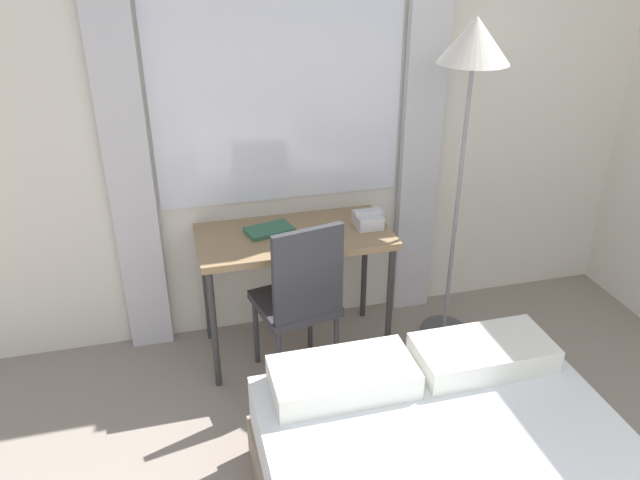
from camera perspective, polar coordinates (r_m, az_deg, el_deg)
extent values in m
cube|color=silver|center=(3.56, -3.43, 11.51)|extent=(5.43, 0.05, 2.70)
cube|color=white|center=(3.47, -3.81, 15.32)|extent=(1.40, 0.01, 1.50)
cube|color=silver|center=(3.45, -17.51, 8.92)|extent=(0.24, 0.06, 2.60)
cube|color=silver|center=(3.75, 9.41, 11.18)|extent=(0.24, 0.06, 2.60)
cube|color=#937551|center=(3.45, -2.36, 0.32)|extent=(1.07, 0.53, 0.04)
cylinder|color=#333333|center=(3.40, -9.66, -8.13)|extent=(0.04, 0.04, 0.73)
cylinder|color=#333333|center=(3.58, 6.36, -5.89)|extent=(0.04, 0.04, 0.73)
cylinder|color=#333333|center=(3.78, -10.37, -4.26)|extent=(0.04, 0.04, 0.73)
cylinder|color=#333333|center=(3.94, 4.08, -2.44)|extent=(0.04, 0.04, 0.73)
cube|color=#333338|center=(3.40, -2.34, -5.79)|extent=(0.47, 0.47, 0.05)
cube|color=#333338|center=(3.12, -1.09, -3.16)|extent=(0.38, 0.11, 0.50)
cylinder|color=#333338|center=(3.36, -3.76, -11.34)|extent=(0.03, 0.03, 0.43)
cylinder|color=#333338|center=(3.48, 1.49, -9.83)|extent=(0.03, 0.03, 0.43)
cylinder|color=#333338|center=(3.62, -5.85, -8.30)|extent=(0.03, 0.03, 0.43)
cylinder|color=#333338|center=(3.72, -0.93, -7.02)|extent=(0.03, 0.03, 0.43)
cube|color=silver|center=(2.79, 2.10, -12.41)|extent=(0.63, 0.32, 0.12)
cube|color=silver|center=(3.01, 14.65, -9.98)|extent=(0.63, 0.32, 0.12)
cylinder|color=#4C4C51|center=(4.04, 11.23, -8.02)|extent=(0.28, 0.28, 0.03)
cylinder|color=gray|center=(3.64, 12.39, 2.77)|extent=(0.02, 0.02, 1.63)
cone|color=silver|center=(3.37, 14.00, 17.33)|extent=(0.37, 0.37, 0.23)
cube|color=silver|center=(3.52, 4.38, 1.84)|extent=(0.14, 0.16, 0.07)
cube|color=silver|center=(3.50, 4.41, 2.55)|extent=(0.16, 0.06, 0.02)
cube|color=#33664C|center=(3.46, -4.66, 0.92)|extent=(0.28, 0.21, 0.02)
cube|color=white|center=(3.46, -4.66, 0.99)|extent=(0.27, 0.20, 0.01)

